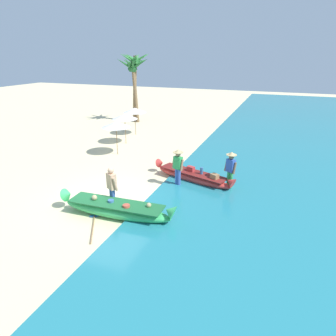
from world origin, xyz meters
TOP-DOWN VIEW (x-y plane):
  - ground_plane at (0.00, 0.00)m, footprint 80.00×80.00m
  - boat_green_foreground at (1.04, -1.14)m, footprint 4.44×0.97m
  - boat_red_midground at (2.67, 2.88)m, footprint 4.10×1.85m
  - person_vendor_hatted at (2.20, 2.13)m, footprint 0.58×0.44m
  - person_tourist_customer at (0.62, -0.67)m, footprint 0.58×0.44m
  - person_vendor_assistant at (4.35, 2.67)m, footprint 0.57×0.46m
  - parasol_row_0 at (-2.52, 5.15)m, footprint 1.60×1.60m
  - parasol_row_1 at (-3.15, 7.34)m, footprint 1.60×1.60m
  - parasol_row_2 at (-3.59, 9.62)m, footprint 1.60×1.60m
  - palm_tree_tall_inland at (-5.49, 13.61)m, footprint 2.55×2.84m
  - palm_tree_leaning_seaward at (-5.60, 13.53)m, footprint 2.75×2.49m
  - paddle at (0.58, -1.93)m, footprint 1.08×1.68m

SIDE VIEW (x-z plane):
  - ground_plane at x=0.00m, z-range 0.00..0.00m
  - paddle at x=0.58m, z-range 0.00..0.06m
  - boat_red_midground at x=2.67m, z-range -0.12..0.64m
  - boat_green_foreground at x=1.04m, z-range -0.13..0.72m
  - person_tourist_customer at x=0.62m, z-range 0.10..1.75m
  - person_vendor_assistant at x=4.35m, z-range 0.13..1.80m
  - person_vendor_hatted at x=2.20m, z-range 0.13..1.83m
  - parasol_row_0 at x=-2.52m, z-range 0.79..2.70m
  - parasol_row_1 at x=-3.15m, z-range 0.79..2.70m
  - parasol_row_2 at x=-3.59m, z-range 0.79..2.70m
  - palm_tree_leaning_seaward at x=-5.60m, z-range 1.60..6.83m
  - palm_tree_tall_inland at x=-5.49m, z-range 1.78..7.39m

